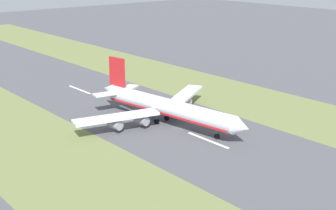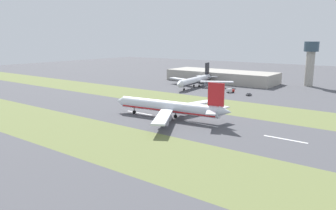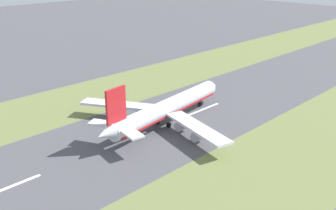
{
  "view_description": "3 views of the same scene",
  "coord_description": "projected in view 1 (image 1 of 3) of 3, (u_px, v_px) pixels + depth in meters",
  "views": [
    {
      "loc": [
        100.47,
        111.82,
        55.33
      ],
      "look_at": [
        -0.33,
        -5.8,
        7.0
      ],
      "focal_mm": 50.0,
      "sensor_mm": 36.0,
      "label": 1
    },
    {
      "loc": [
        -131.84,
        -104.53,
        40.78
      ],
      "look_at": [
        -0.33,
        -5.8,
        7.0
      ],
      "focal_mm": 35.0,
      "sensor_mm": 36.0,
      "label": 2
    },
    {
      "loc": [
        92.31,
        -99.54,
        56.69
      ],
      "look_at": [
        -0.33,
        -5.8,
        7.0
      ],
      "focal_mm": 42.0,
      "sensor_mm": 36.0,
      "label": 3
    }
  ],
  "objects": [
    {
      "name": "centreline_dash_near",
      "position": [
        80.0,
        90.0,
        207.64
      ],
      "size": [
        1.2,
        18.0,
        0.01
      ],
      "primitive_type": "cube",
      "color": "silver",
      "rests_on": "ground"
    },
    {
      "name": "grass_median_west",
      "position": [
        262.0,
        103.0,
        187.9
      ],
      "size": [
        40.0,
        600.0,
        0.01
      ],
      "primitive_type": "cube",
      "color": "olive",
      "rests_on": "ground"
    },
    {
      "name": "centreline_dash_mid",
      "position": [
        133.0,
        111.0,
        178.64
      ],
      "size": [
        1.2,
        18.0,
        0.01
      ],
      "primitive_type": "cube",
      "color": "silver",
      "rests_on": "ground"
    },
    {
      "name": "airplane_main_jet",
      "position": [
        164.0,
        107.0,
        163.78
      ],
      "size": [
        63.62,
        67.15,
        20.2
      ],
      "color": "silver",
      "rests_on": "ground"
    },
    {
      "name": "centreline_dash_far",
      "position": [
        208.0,
        140.0,
        149.65
      ],
      "size": [
        1.2,
        18.0,
        0.01
      ],
      "primitive_type": "cube",
      "color": "silver",
      "rests_on": "ground"
    },
    {
      "name": "grass_median_east",
      "position": [
        60.0,
        164.0,
        131.99
      ],
      "size": [
        40.0,
        600.0,
        0.01
      ],
      "primitive_type": "cube",
      "color": "olive",
      "rests_on": "ground"
    },
    {
      "name": "ground_plane",
      "position": [
        178.0,
        129.0,
        159.94
      ],
      "size": [
        800.0,
        800.0,
        0.0
      ],
      "primitive_type": "plane",
      "color": "#4C4C51"
    }
  ]
}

